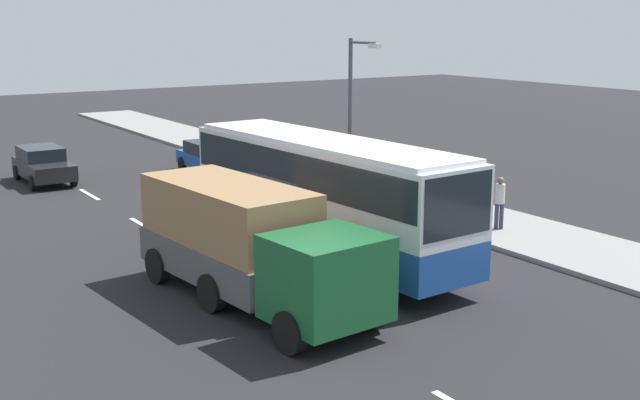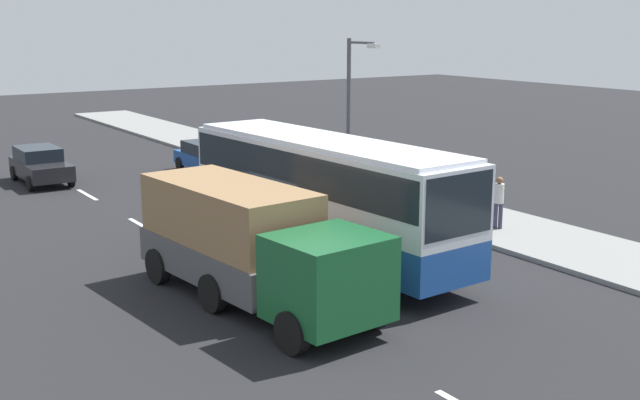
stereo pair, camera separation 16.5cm
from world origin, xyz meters
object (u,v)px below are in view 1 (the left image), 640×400
at_px(cargo_truck, 250,242).
at_px(car_blue_saloon, 210,157).
at_px(street_lamp, 353,106).
at_px(coach_bus, 325,186).
at_px(car_black_sedan, 43,164).
at_px(pedestrian_near_curb, 500,199).

distance_m(cargo_truck, car_blue_saloon, 17.74).
xyz_separation_m(cargo_truck, street_lamp, (-7.90, 8.78, 2.17)).
height_order(coach_bus, cargo_truck, coach_bus).
relative_size(coach_bus, street_lamp, 1.75).
bearing_deg(street_lamp, coach_bus, -41.52).
relative_size(car_black_sedan, street_lamp, 0.67).
height_order(coach_bus, pedestrian_near_curb, coach_bus).
relative_size(cargo_truck, car_blue_saloon, 1.90).
distance_m(car_black_sedan, street_lamp, 14.19).
bearing_deg(car_blue_saloon, street_lamp, 14.87).
relative_size(pedestrian_near_curb, street_lamp, 0.29).
bearing_deg(pedestrian_near_curb, car_black_sedan, -97.90).
relative_size(car_blue_saloon, car_black_sedan, 1.02).
xyz_separation_m(cargo_truck, pedestrian_near_curb, (-1.38, 10.11, -0.40)).
relative_size(car_black_sedan, pedestrian_near_curb, 2.34).
distance_m(coach_bus, street_lamp, 8.04).
distance_m(car_black_sedan, pedestrian_near_curb, 19.96).
bearing_deg(cargo_truck, pedestrian_near_curb, 92.71).
bearing_deg(car_black_sedan, cargo_truck, 1.13).
height_order(cargo_truck, car_black_sedan, cargo_truck).
bearing_deg(pedestrian_near_curb, coach_bus, -44.72).
bearing_deg(car_blue_saloon, pedestrian_near_curb, 13.97).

